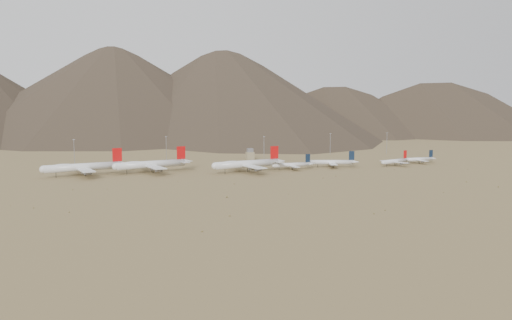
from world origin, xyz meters
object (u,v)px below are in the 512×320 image
object	(u,v)px
widebody_centre	(151,164)
control_tower	(250,154)
widebody_east	(247,164)
narrowbody_b	(334,162)
widebody_west	(84,167)
narrowbody_a	(293,165)

from	to	relation	value
widebody_centre	control_tower	bearing A→B (deg)	20.11
widebody_centre	control_tower	size ratio (longest dim) A/B	5.98
widebody_east	control_tower	world-z (taller)	widebody_east
control_tower	narrowbody_b	bearing A→B (deg)	-57.76
widebody_west	widebody_centre	xyz separation A→B (m)	(55.39, 3.48, -0.04)
widebody_west	widebody_centre	distance (m)	55.50
narrowbody_b	widebody_west	bearing A→B (deg)	-165.09
widebody_centre	narrowbody_a	size ratio (longest dim) A/B	1.71
widebody_east	control_tower	bearing A→B (deg)	59.46
narrowbody_b	widebody_east	bearing A→B (deg)	-156.86
widebody_west	control_tower	bearing A→B (deg)	11.76
widebody_west	control_tower	distance (m)	185.90
narrowbody_a	control_tower	size ratio (longest dim) A/B	3.50
widebody_west	widebody_centre	bearing A→B (deg)	-11.08
widebody_east	narrowbody_b	xyz separation A→B (m)	(86.98, 9.80, -2.49)
widebody_centre	narrowbody_a	distance (m)	126.06
narrowbody_a	narrowbody_b	world-z (taller)	narrowbody_b
widebody_east	narrowbody_a	distance (m)	45.02
widebody_west	narrowbody_b	size ratio (longest dim) A/B	1.58
widebody_west	narrowbody_a	bearing A→B (deg)	-18.11
widebody_centre	narrowbody_a	world-z (taller)	widebody_centre
widebody_east	control_tower	size ratio (longest dim) A/B	6.02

